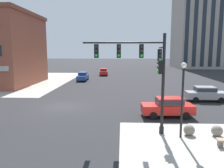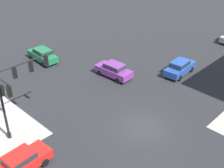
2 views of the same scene
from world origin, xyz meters
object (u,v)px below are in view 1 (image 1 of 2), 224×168
at_px(street_lamp_corner_near, 183,91).
at_px(car_main_mid, 83,76).
at_px(bollard_sphere_curb_a, 189,130).
at_px(car_cross_westbound, 168,106).
at_px(car_cross_eastbound, 104,72).
at_px(traffic_signal_main, 145,68).
at_px(bollard_sphere_curb_b, 217,131).
at_px(car_cross_far, 206,93).

xyz_separation_m(street_lamp_corner_near, car_main_mid, (-11.52, 28.23, -2.21)).
height_order(bollard_sphere_curb_a, street_lamp_corner_near, street_lamp_corner_near).
xyz_separation_m(street_lamp_corner_near, car_cross_westbound, (0.11, 4.75, -2.21)).
bearing_deg(street_lamp_corner_near, car_cross_westbound, 88.62).
height_order(bollard_sphere_curb_a, car_cross_eastbound, car_cross_eastbound).
xyz_separation_m(traffic_signal_main, car_cross_westbound, (2.42, 3.91, -3.61)).
distance_m(traffic_signal_main, street_lamp_corner_near, 2.83).
relative_size(car_cross_westbound, car_main_mid, 1.01).
distance_m(traffic_signal_main, car_cross_eastbound, 37.93).
xyz_separation_m(bollard_sphere_curb_b, car_cross_eastbound, (-10.73, 37.77, 0.55)).
xyz_separation_m(car_cross_eastbound, car_cross_westbound, (8.36, -33.37, 0.00)).
relative_size(street_lamp_corner_near, car_main_mid, 1.11).
relative_size(traffic_signal_main, car_cross_far, 1.52).
xyz_separation_m(traffic_signal_main, car_cross_eastbound, (-5.94, 37.29, -3.61)).
bearing_deg(bollard_sphere_curb_a, traffic_signal_main, 172.04).
bearing_deg(car_cross_westbound, bollard_sphere_curb_b, -61.64).
relative_size(street_lamp_corner_near, car_cross_westbound, 1.10).
distance_m(car_cross_westbound, car_cross_far, 8.38).
relative_size(car_main_mid, car_cross_far, 1.00).
bearing_deg(bollard_sphere_curb_b, car_cross_westbound, 118.36).
bearing_deg(car_cross_far, car_cross_westbound, -131.31).
bearing_deg(bollard_sphere_curb_b, car_cross_eastbound, 105.87).
bearing_deg(car_cross_westbound, street_lamp_corner_near, -91.38).
bearing_deg(bollard_sphere_curb_a, bollard_sphere_curb_b, -1.98).
height_order(car_cross_westbound, car_cross_far, same).
height_order(bollard_sphere_curb_b, car_main_mid, car_main_mid).
xyz_separation_m(car_cross_westbound, car_main_mid, (-11.64, 23.48, 0.00)).
xyz_separation_m(street_lamp_corner_near, car_cross_far, (5.65, 11.04, -2.21)).
relative_size(bollard_sphere_curb_b, car_cross_eastbound, 0.16).
bearing_deg(car_cross_far, car_cross_eastbound, 117.16).
distance_m(bollard_sphere_curb_b, car_cross_far, 11.16).
xyz_separation_m(bollard_sphere_curb_a, bollard_sphere_curb_b, (1.81, -0.06, 0.00)).
bearing_deg(car_cross_westbound, car_main_mid, 116.37).
bearing_deg(car_main_mid, traffic_signal_main, -71.40).
xyz_separation_m(bollard_sphere_curb_b, street_lamp_corner_near, (-2.49, -0.36, 2.76)).
height_order(bollard_sphere_curb_b, car_cross_eastbound, car_cross_eastbound).
bearing_deg(street_lamp_corner_near, bollard_sphere_curb_b, 8.16).
xyz_separation_m(traffic_signal_main, car_cross_far, (7.95, 10.21, -3.61)).
distance_m(bollard_sphere_curb_a, car_cross_eastbound, 38.75).
distance_m(street_lamp_corner_near, car_cross_westbound, 5.24).
bearing_deg(car_cross_eastbound, bollard_sphere_curb_a, -76.69).
xyz_separation_m(bollard_sphere_curb_b, car_main_mid, (-14.01, 27.87, 0.55)).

